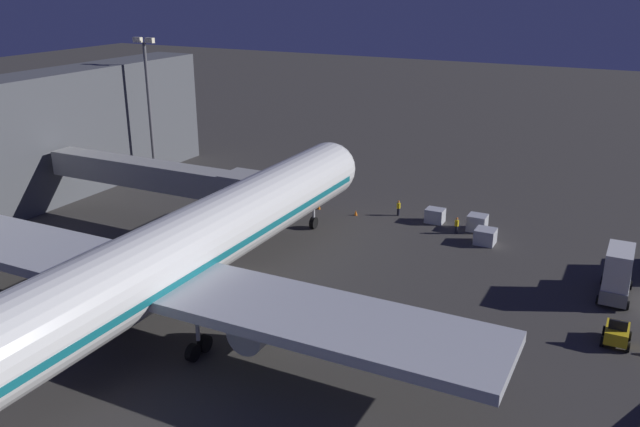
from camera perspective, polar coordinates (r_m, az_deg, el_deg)
The scene contains 13 objects.
ground_plane at distance 55.93m, azimuth -7.18°, elevation -5.82°, with size 320.00×320.00×0.00m, color #383533.
airliner_at_gate at distance 47.25m, azimuth -13.57°, elevation -4.17°, with size 48.57×58.92×18.66m.
jet_bridge at distance 67.18m, azimuth -13.18°, elevation 3.06°, with size 24.80×3.40×6.87m.
apron_floodlight_mast at distance 83.37m, azimuth -14.50°, elevation 9.47°, with size 2.90×0.50×17.32m.
catering_truck at distance 56.92m, azimuth 24.20°, elevation -4.69°, with size 2.36×5.53×4.32m.
baggage_tug_spare at distance 50.65m, azimuth 24.14°, elevation -9.39°, with size 1.86×2.38×1.95m.
baggage_container_near_belt at distance 68.01m, azimuth 13.36°, elevation -0.78°, with size 1.82×1.76×1.61m, color #B7BABF.
baggage_container_far_row at distance 64.84m, azimuth 14.02°, elevation -1.92°, with size 1.87×1.88×1.46m, color #B7BABF.
baggage_container_spare at distance 69.40m, azimuth 9.85°, elevation -0.18°, with size 1.86×1.54×1.46m, color #B7BABF.
ground_crew_near_nose_gear at distance 70.75m, azimuth 6.76°, elevation 0.53°, with size 0.40×0.40×1.68m.
ground_crew_under_port_wing at distance 66.60m, azimuth 11.66°, elevation -0.96°, with size 0.40×0.40×1.70m.
traffic_cone_nose_port at distance 70.64m, azimuth 3.09°, elevation 0.06°, with size 0.36×0.36×0.55m, color orange.
traffic_cone_nose_starboard at distance 72.41m, azimuth -0.10°, elevation 0.58°, with size 0.36×0.36×0.55m, color orange.
Camera 1 is at (-28.85, 41.56, 23.85)m, focal length 37.24 mm.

